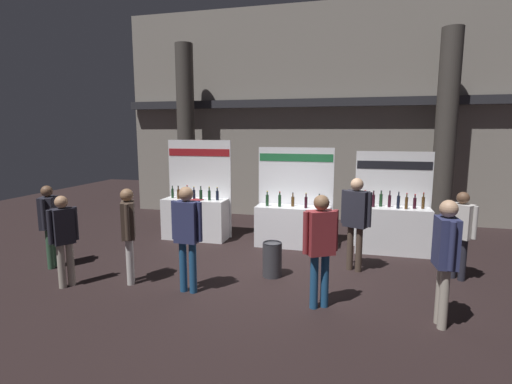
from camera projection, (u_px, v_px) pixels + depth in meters
name	position (u px, v px, depth m)	size (l,w,h in m)	color
ground_plane	(276.00, 270.00, 7.63)	(24.00, 24.00, 0.00)	black
hall_colonnade	(309.00, 116.00, 11.73)	(11.70, 1.32, 6.40)	gray
exhibitor_booth_0	(196.00, 214.00, 9.79)	(1.68, 0.73, 2.47)	white
exhibitor_booth_1	(293.00, 222.00, 9.16)	(1.80, 0.66, 2.31)	white
exhibitor_booth_2	(392.00, 226.00, 8.68)	(1.66, 0.66, 2.24)	white
trash_bin	(272.00, 259.00, 7.25)	(0.36, 0.36, 0.65)	#38383D
visitor_0	(461.00, 228.00, 7.01)	(0.46, 0.44, 1.62)	#23232D
visitor_1	(187.00, 230.00, 6.42)	(0.55, 0.26, 1.80)	navy
visitor_2	(128.00, 228.00, 6.83)	(0.38, 0.50, 1.70)	silver
visitor_3	(356.00, 215.00, 7.43)	(0.56, 0.40, 1.81)	#47382D
visitor_4	(320.00, 241.00, 5.84)	(0.50, 0.41, 1.76)	navy
visitor_5	(445.00, 251.00, 5.27)	(0.29, 0.56, 1.78)	#ADA393
visitor_6	(49.00, 219.00, 7.62)	(0.37, 0.50, 1.65)	#33563D
visitor_7	(64.00, 234.00, 6.67)	(0.36, 0.43, 1.61)	#ADA393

